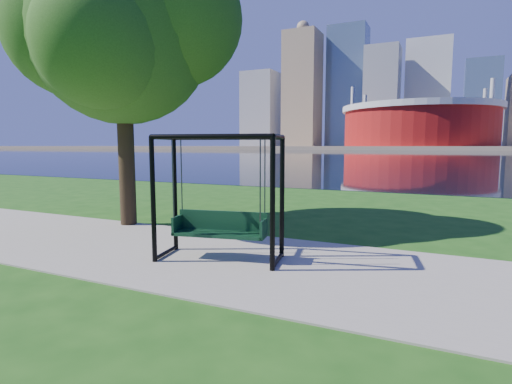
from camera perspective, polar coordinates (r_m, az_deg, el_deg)
The scene contains 8 objects.
ground at distance 7.92m, azimuth -0.35°, elevation -8.99°, with size 900.00×900.00×0.00m, color #1E5114.
path at distance 7.49m, azimuth -2.02°, elevation -9.80°, with size 120.00×4.00×0.03m, color #9E937F.
river at distance 108.96m, azimuth 23.45°, elevation 4.94°, with size 900.00×180.00×0.02m, color black.
far_bank at distance 312.91m, azimuth 24.62°, elevation 5.80°, with size 900.00×228.00×2.00m, color #937F60.
stadium at distance 242.56m, azimuth 22.20°, elevation 8.98°, with size 83.00×83.00×32.00m.
skyline at distance 328.11m, azimuth 24.18°, elevation 11.94°, with size 392.00×66.00×96.50m.
swing at distance 7.39m, azimuth -5.23°, elevation -1.21°, with size 2.43×1.41×2.33m.
park_tree at distance 11.64m, azimuth -18.63°, elevation 21.21°, with size 5.95×5.37×7.39m.
Camera 1 is at (3.28, -6.89, 2.13)m, focal length 28.00 mm.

